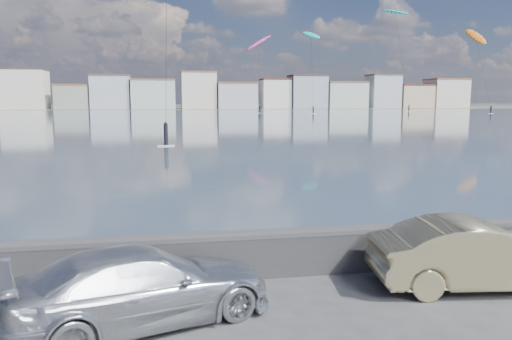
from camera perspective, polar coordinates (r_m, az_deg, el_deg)
The scene contains 11 objects.
ground at distance 8.71m, azimuth -1.99°, elevation -18.49°, with size 700.00×700.00×0.00m, color #333335.
bay_water at distance 99.29m, azimuth -9.47°, elevation 5.81°, with size 500.00×177.00×0.00m, color #394655.
far_shore_strip at distance 207.75m, azimuth -9.83°, elevation 6.98°, with size 500.00×60.00×0.00m, color #4C473D.
seawall at distance 10.98m, azimuth -4.01°, elevation -9.48°, with size 400.00×0.36×1.08m.
far_buildings at distance 193.73m, azimuth -9.45°, elevation 8.69°, with size 240.79×13.26×14.60m.
car_silver at distance 9.15m, azimuth -12.84°, elevation -12.75°, with size 1.88×4.62×1.34m, color silver.
car_champagne at distance 11.42m, azimuth 24.01°, elevation -8.80°, with size 1.51×4.33×1.43m, color tan.
kitesurfer_2 at distance 148.47m, azimuth 0.31°, elevation 14.24°, with size 9.04×16.34×22.87m.
kitesurfer_5 at distance 139.87m, azimuth 6.32°, elevation 14.88°, with size 5.04×13.56×22.76m.
kitesurfer_7 at distance 155.36m, azimuth 23.83°, elevation 13.70°, with size 4.06×16.15×24.22m.
kitesurfer_14 at distance 167.10m, azimuth 15.59°, elevation 16.89°, with size 7.31×12.66×32.08m.
Camera 1 is at (-1.08, -7.71, 3.91)m, focal length 35.00 mm.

